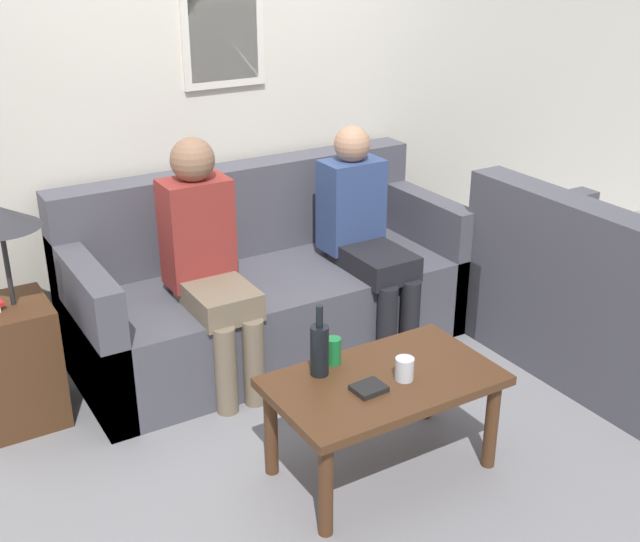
{
  "coord_description": "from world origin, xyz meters",
  "views": [
    {
      "loc": [
        -1.86,
        -3.13,
        2.23
      ],
      "look_at": [
        -0.06,
        -0.14,
        0.72
      ],
      "focal_mm": 45.0,
      "sensor_mm": 36.0,
      "label": 1
    }
  ],
  "objects_px": {
    "couch_side": "(612,311)",
    "coffee_table": "(383,392)",
    "wine_bottle": "(319,349)",
    "person_left": "(207,256)",
    "couch_main": "(267,289)",
    "person_right": "(364,230)",
    "drinking_glass": "(404,369)"
  },
  "relations": [
    {
      "from": "couch_side",
      "to": "coffee_table",
      "type": "distance_m",
      "value": 1.57
    },
    {
      "from": "wine_bottle",
      "to": "coffee_table",
      "type": "bearing_deg",
      "value": -37.17
    },
    {
      "from": "couch_side",
      "to": "person_left",
      "type": "xyz_separation_m",
      "value": [
        -1.87,
        1.0,
        0.36
      ]
    },
    {
      "from": "couch_main",
      "to": "couch_side",
      "type": "relative_size",
      "value": 1.48
    },
    {
      "from": "coffee_table",
      "to": "person_left",
      "type": "height_order",
      "value": "person_left"
    },
    {
      "from": "coffee_table",
      "to": "person_left",
      "type": "bearing_deg",
      "value": 105.78
    },
    {
      "from": "couch_main",
      "to": "person_left",
      "type": "relative_size",
      "value": 1.71
    },
    {
      "from": "couch_main",
      "to": "coffee_table",
      "type": "distance_m",
      "value": 1.31
    },
    {
      "from": "couch_side",
      "to": "wine_bottle",
      "type": "distance_m",
      "value": 1.8
    },
    {
      "from": "person_left",
      "to": "person_right",
      "type": "bearing_deg",
      "value": -0.59
    },
    {
      "from": "couch_side",
      "to": "person_right",
      "type": "bearing_deg",
      "value": 43.13
    },
    {
      "from": "wine_bottle",
      "to": "person_left",
      "type": "bearing_deg",
      "value": 95.71
    },
    {
      "from": "couch_side",
      "to": "drinking_glass",
      "type": "distance_m",
      "value": 1.52
    },
    {
      "from": "wine_bottle",
      "to": "drinking_glass",
      "type": "relative_size",
      "value": 3.25
    },
    {
      "from": "person_right",
      "to": "couch_side",
      "type": "bearing_deg",
      "value": -46.87
    },
    {
      "from": "wine_bottle",
      "to": "person_right",
      "type": "height_order",
      "value": "person_right"
    },
    {
      "from": "person_left",
      "to": "person_right",
      "type": "height_order",
      "value": "person_left"
    },
    {
      "from": "drinking_glass",
      "to": "person_left",
      "type": "height_order",
      "value": "person_left"
    },
    {
      "from": "couch_main",
      "to": "person_right",
      "type": "xyz_separation_m",
      "value": [
        0.51,
        -0.21,
        0.33
      ]
    },
    {
      "from": "wine_bottle",
      "to": "drinking_glass",
      "type": "height_order",
      "value": "wine_bottle"
    },
    {
      "from": "coffee_table",
      "to": "person_right",
      "type": "bearing_deg",
      "value": 60.07
    },
    {
      "from": "couch_side",
      "to": "person_right",
      "type": "distance_m",
      "value": 1.4
    },
    {
      "from": "person_right",
      "to": "coffee_table",
      "type": "bearing_deg",
      "value": -119.93
    },
    {
      "from": "drinking_glass",
      "to": "person_right",
      "type": "height_order",
      "value": "person_right"
    },
    {
      "from": "drinking_glass",
      "to": "couch_main",
      "type": "bearing_deg",
      "value": 87.71
    },
    {
      "from": "couch_side",
      "to": "coffee_table",
      "type": "relative_size",
      "value": 1.52
    },
    {
      "from": "wine_bottle",
      "to": "couch_main",
      "type": "bearing_deg",
      "value": 73.52
    },
    {
      "from": "couch_main",
      "to": "person_right",
      "type": "relative_size",
      "value": 1.79
    },
    {
      "from": "wine_bottle",
      "to": "person_left",
      "type": "distance_m",
      "value": 0.95
    },
    {
      "from": "couch_side",
      "to": "person_left",
      "type": "relative_size",
      "value": 1.15
    },
    {
      "from": "drinking_glass",
      "to": "person_right",
      "type": "distance_m",
      "value": 1.29
    },
    {
      "from": "couch_main",
      "to": "wine_bottle",
      "type": "xyz_separation_m",
      "value": [
        -0.34,
        -1.14,
        0.25
      ]
    }
  ]
}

